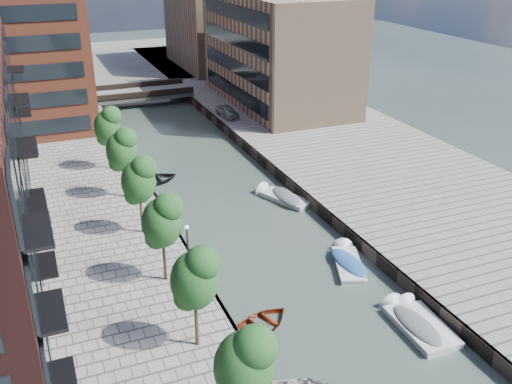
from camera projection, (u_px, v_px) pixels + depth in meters
water at (217, 187)px, 52.86m from camera, size 300.00×300.00×0.00m
quay_right at (365, 159)px, 58.20m from camera, size 20.00×140.00×1.00m
quay_wall_left at (151, 192)px, 50.54m from camera, size 0.25×140.00×1.00m
quay_wall_right at (277, 173)px, 54.77m from camera, size 0.25×140.00×1.00m
far_closure at (111, 62)px, 103.33m from camera, size 80.00×40.00×1.00m
tan_block_near at (278, 49)px, 73.72m from camera, size 12.00×25.00×14.00m
tan_block_far at (214, 17)px, 95.27m from camera, size 12.00×20.00×16.00m
bridge at (143, 93)px, 79.32m from camera, size 13.00×6.00×1.30m
tree_1 at (243, 363)px, 23.25m from camera, size 2.50×2.50×5.95m
tree_2 at (194, 277)px, 29.17m from camera, size 2.50×2.50×5.95m
tree_3 at (161, 219)px, 35.08m from camera, size 2.50×2.50×5.95m
tree_4 at (138, 179)px, 40.99m from camera, size 2.50×2.50×5.95m
tree_5 at (121, 148)px, 46.90m from camera, size 2.50×2.50×5.95m
tree_6 at (107, 125)px, 52.81m from camera, size 2.50×2.50×5.95m
lamp_1 at (188, 248)px, 35.42m from camera, size 0.24×0.24×4.12m
lamp_2 at (136, 163)px, 48.93m from camera, size 0.24×0.24×4.12m
sloop_2 at (262, 327)px, 33.90m from camera, size 5.02×4.41×0.86m
sloop_4 at (152, 183)px, 53.77m from camera, size 5.61×4.38×1.06m
motorboat_1 at (412, 324)px, 33.82m from camera, size 1.96×5.14×1.69m
motorboat_2 at (423, 321)px, 34.23m from camera, size 1.93×4.87×1.59m
motorboat_3 at (347, 262)px, 40.28m from camera, size 3.39×5.28×1.67m
motorboat_4 at (281, 197)px, 50.31m from camera, size 3.75×5.54×1.75m
car at (227, 111)px, 69.91m from camera, size 2.08×4.27×1.40m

